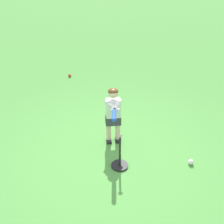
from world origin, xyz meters
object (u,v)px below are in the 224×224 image
at_px(play_ball_far_left, 70,75).
at_px(batting_tee, 120,161).
at_px(play_ball_midfield, 191,162).
at_px(child_batter, 113,112).

xyz_separation_m(play_ball_far_left, batting_tee, (1.05, -3.76, 0.06)).
xyz_separation_m(play_ball_midfield, batting_tee, (-1.19, 0.03, 0.06)).
distance_m(play_ball_far_left, play_ball_midfield, 4.40).
bearing_deg(play_ball_midfield, child_batter, 150.54).
relative_size(child_batter, play_ball_far_left, 12.82).
bearing_deg(batting_tee, play_ball_far_left, 105.66).
xyz_separation_m(child_batter, batting_tee, (0.06, -0.67, -0.55)).
xyz_separation_m(child_batter, play_ball_midfield, (1.24, -0.70, -0.60)).
distance_m(child_batter, play_ball_far_left, 3.30).
relative_size(play_ball_far_left, play_ball_midfield, 0.91).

